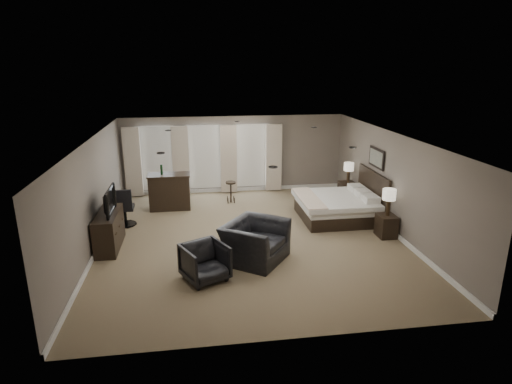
{
  "coord_description": "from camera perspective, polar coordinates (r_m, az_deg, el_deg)",
  "views": [
    {
      "loc": [
        -1.34,
        -10.06,
        4.31
      ],
      "look_at": [
        0.2,
        0.4,
        1.1
      ],
      "focal_mm": 30.0,
      "sensor_mm": 36.0,
      "label": 1
    }
  ],
  "objects": [
    {
      "name": "nightstand_far",
      "position": [
        14.02,
        12.07,
        -0.02
      ],
      "size": [
        0.48,
        0.59,
        0.64
      ],
      "primitive_type": "cube",
      "color": "black",
      "rests_on": "ground"
    },
    {
      "name": "bed",
      "position": [
        12.32,
        10.57,
        -0.55
      ],
      "size": [
        2.13,
        2.04,
        1.36
      ],
      "primitive_type": "cube",
      "color": "silver",
      "rests_on": "ground"
    },
    {
      "name": "lamp_near",
      "position": [
        11.3,
        17.26,
        -1.33
      ],
      "size": [
        0.34,
        0.34,
        0.7
      ],
      "primitive_type": "cube",
      "color": "beige",
      "rests_on": "nightstand_near"
    },
    {
      "name": "bar_counter",
      "position": [
        13.27,
        -11.43,
        0.08
      ],
      "size": [
        1.26,
        0.66,
        1.1
      ],
      "primitive_type": "cube",
      "color": "black",
      "rests_on": "ground"
    },
    {
      "name": "armchair_near",
      "position": [
        9.63,
        -0.12,
        -5.79
      ],
      "size": [
        1.52,
        1.63,
        1.2
      ],
      "primitive_type": "imported",
      "rotation": [
        0.0,
        0.0,
        0.94
      ],
      "color": "black",
      "rests_on": "ground"
    },
    {
      "name": "dresser",
      "position": [
        10.92,
        -19.0,
        -4.85
      ],
      "size": [
        0.49,
        1.51,
        0.88
      ],
      "primitive_type": "cube",
      "color": "black",
      "rests_on": "ground"
    },
    {
      "name": "tv",
      "position": [
        10.75,
        -19.26,
        -2.32
      ],
      "size": [
        0.61,
        1.06,
        0.14
      ],
      "primitive_type": "imported",
      "rotation": [
        0.0,
        0.0,
        1.57
      ],
      "color": "black",
      "rests_on": "dresser"
    },
    {
      "name": "nightstand_near",
      "position": [
        11.51,
        16.98,
        -4.34
      ],
      "size": [
        0.43,
        0.53,
        0.58
      ],
      "primitive_type": "cube",
      "color": "black",
      "rests_on": "ground"
    },
    {
      "name": "room",
      "position": [
        10.59,
        -0.76,
        0.37
      ],
      "size": [
        7.6,
        8.6,
        2.64
      ],
      "color": "#75654A",
      "rests_on": "ground"
    },
    {
      "name": "desk_chair",
      "position": [
        12.21,
        -17.13,
        -1.87
      ],
      "size": [
        0.57,
        0.57,
        1.08
      ],
      "primitive_type": "cube",
      "rotation": [
        0.0,
        0.0,
        3.17
      ],
      "color": "black",
      "rests_on": "ground"
    },
    {
      "name": "bar_stool_right",
      "position": [
        13.68,
        -3.38,
        -0.01
      ],
      "size": [
        0.43,
        0.43,
        0.68
      ],
      "primitive_type": "cube",
      "rotation": [
        0.0,
        0.0,
        0.43
      ],
      "color": "black",
      "rests_on": "ground"
    },
    {
      "name": "window_bay",
      "position": [
        14.51,
        -6.85,
        4.4
      ],
      "size": [
        5.25,
        0.2,
        2.3
      ],
      "color": "silver",
      "rests_on": "room"
    },
    {
      "name": "wall_art",
      "position": [
        12.46,
        15.74,
        4.39
      ],
      "size": [
        0.04,
        0.96,
        0.56
      ],
      "primitive_type": "cube",
      "color": "slate",
      "rests_on": "room"
    },
    {
      "name": "lamp_far",
      "position": [
        13.85,
        12.23,
        2.53
      ],
      "size": [
        0.31,
        0.31,
        0.65
      ],
      "primitive_type": "cube",
      "color": "beige",
      "rests_on": "nightstand_far"
    },
    {
      "name": "armchair_far",
      "position": [
        8.91,
        -6.83,
        -9.07
      ],
      "size": [
        1.09,
        1.07,
        0.86
      ],
      "primitive_type": "imported",
      "rotation": [
        0.0,
        0.0,
        0.46
      ],
      "color": "black",
      "rests_on": "ground"
    },
    {
      "name": "bar_stool_left",
      "position": [
        14.32,
        -11.2,
        0.68
      ],
      "size": [
        0.43,
        0.43,
        0.78
      ],
      "primitive_type": "cube",
      "rotation": [
        0.0,
        0.0,
        -0.17
      ],
      "color": "black",
      "rests_on": "ground"
    }
  ]
}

